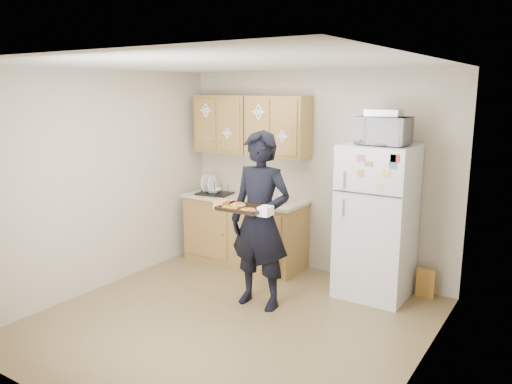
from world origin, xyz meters
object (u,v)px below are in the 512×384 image
(person, at_px, (260,221))
(dish_rack, at_px, (215,188))
(refrigerator, at_px, (376,221))
(baking_tray, at_px, (243,209))
(microwave, at_px, (383,131))

(person, xyz_separation_m, dish_rack, (-1.32, 0.93, 0.05))
(person, bearing_deg, refrigerator, 43.77)
(person, height_order, baking_tray, person)
(baking_tray, bearing_deg, dish_rack, 134.76)
(refrigerator, bearing_deg, person, -134.14)
(microwave, bearing_deg, refrigerator, 129.20)
(refrigerator, xyz_separation_m, person, (-0.92, -0.95, 0.08))
(person, distance_m, baking_tray, 0.35)
(refrigerator, distance_m, dish_rack, 2.24)
(microwave, distance_m, dish_rack, 2.43)
(refrigerator, relative_size, baking_tray, 3.75)
(refrigerator, height_order, dish_rack, refrigerator)
(refrigerator, distance_m, baking_tray, 1.58)
(refrigerator, distance_m, person, 1.32)
(refrigerator, xyz_separation_m, microwave, (0.04, -0.05, 1.00))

